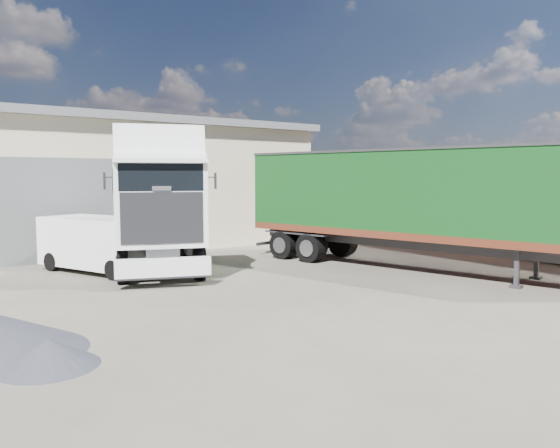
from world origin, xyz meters
TOP-DOWN VIEW (x-y plane):
  - ground at (0.00, 0.00)m, footprint 120.00×120.00m
  - brick_boundary_wall at (11.50, 6.00)m, footprint 0.35×26.00m
  - tractor_unit at (-0.23, 5.73)m, footprint 4.55×6.84m
  - box_trailer at (6.66, 2.15)m, footprint 5.00×11.70m
  - panel_van at (-1.43, 7.09)m, footprint 3.11×4.45m

SIDE VIEW (x-z plane):
  - ground at x=0.00m, z-range 0.00..0.00m
  - panel_van at x=-1.43m, z-range 0.03..1.72m
  - brick_boundary_wall at x=11.50m, z-range 0.00..2.50m
  - tractor_unit at x=-0.23m, z-range -0.35..4.02m
  - box_trailer at x=6.66m, z-range 0.42..4.22m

